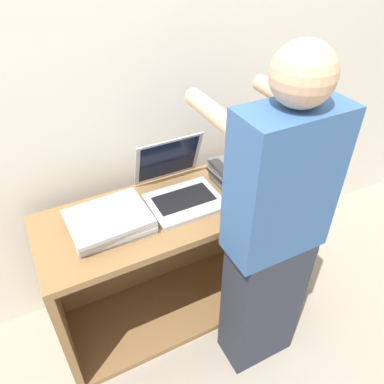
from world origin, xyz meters
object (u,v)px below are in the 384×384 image
object	(u,v)px
laptop_stack_left	(110,221)
laptop_open	(179,187)
laptop_stack_right	(250,174)
person	(272,238)

from	to	relation	value
laptop_stack_left	laptop_open	bearing A→B (deg)	9.57
laptop_open	laptop_stack_left	xyz separation A→B (m)	(-0.37, -0.06, -0.02)
laptop_stack_right	person	size ratio (longest dim) A/B	0.23
laptop_stack_right	laptop_stack_left	bearing A→B (deg)	-179.96
laptop_open	person	bearing A→B (deg)	-67.10
laptop_stack_left	laptop_stack_right	bearing A→B (deg)	0.04
laptop_stack_left	laptop_stack_right	world-z (taller)	laptop_stack_right
laptop_open	person	distance (m)	0.52
laptop_open	laptop_stack_left	size ratio (longest dim) A/B	1.02
laptop_stack_left	person	bearing A→B (deg)	-35.95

